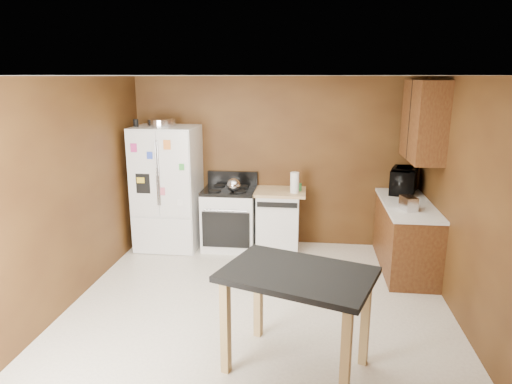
% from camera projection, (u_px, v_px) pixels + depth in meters
% --- Properties ---
extents(floor, '(4.50, 4.50, 0.00)m').
position_uv_depth(floor, '(257.00, 313.00, 4.95)').
color(floor, white).
rests_on(floor, ground).
extents(ceiling, '(4.50, 4.50, 0.00)m').
position_uv_depth(ceiling, '(258.00, 76.00, 4.33)').
color(ceiling, white).
rests_on(ceiling, ground).
extents(wall_back, '(4.20, 0.00, 4.20)m').
position_uv_depth(wall_back, '(275.00, 162.00, 6.80)').
color(wall_back, '#573717').
rests_on(wall_back, ground).
extents(wall_front, '(4.20, 0.00, 4.20)m').
position_uv_depth(wall_front, '(209.00, 313.00, 2.47)').
color(wall_front, '#573717').
rests_on(wall_front, ground).
extents(wall_left, '(0.00, 4.50, 4.50)m').
position_uv_depth(wall_left, '(63.00, 196.00, 4.88)').
color(wall_left, '#573717').
rests_on(wall_left, ground).
extents(wall_right, '(0.00, 4.50, 4.50)m').
position_uv_depth(wall_right, '(474.00, 209.00, 4.39)').
color(wall_right, '#573717').
rests_on(wall_right, ground).
extents(roasting_pan, '(0.40, 0.40, 0.10)m').
position_uv_depth(roasting_pan, '(162.00, 123.00, 6.51)').
color(roasting_pan, silver).
rests_on(roasting_pan, refrigerator).
extents(pen_cup, '(0.07, 0.07, 0.11)m').
position_uv_depth(pen_cup, '(136.00, 123.00, 6.43)').
color(pen_cup, black).
rests_on(pen_cup, refrigerator).
extents(kettle, '(0.19, 0.19, 0.19)m').
position_uv_depth(kettle, '(234.00, 185.00, 6.46)').
color(kettle, silver).
rests_on(kettle, gas_range).
extents(paper_towel, '(0.15, 0.15, 0.29)m').
position_uv_depth(paper_towel, '(295.00, 183.00, 6.44)').
color(paper_towel, white).
rests_on(paper_towel, dishwasher).
extents(green_canister, '(0.10, 0.10, 0.11)m').
position_uv_depth(green_canister, '(298.00, 187.00, 6.57)').
color(green_canister, '#43AE59').
rests_on(green_canister, dishwasher).
extents(toaster, '(0.20, 0.26, 0.17)m').
position_uv_depth(toaster, '(408.00, 203.00, 5.58)').
color(toaster, silver).
rests_on(toaster, right_cabinets).
extents(microwave, '(0.56, 0.68, 0.32)m').
position_uv_depth(microwave, '(404.00, 181.00, 6.40)').
color(microwave, black).
rests_on(microwave, right_cabinets).
extents(refrigerator, '(0.90, 0.80, 1.80)m').
position_uv_depth(refrigerator, '(168.00, 188.00, 6.70)').
color(refrigerator, white).
rests_on(refrigerator, ground).
extents(gas_range, '(0.76, 0.68, 1.10)m').
position_uv_depth(gas_range, '(230.00, 217.00, 6.76)').
color(gas_range, white).
rests_on(gas_range, ground).
extents(dishwasher, '(0.78, 0.63, 0.89)m').
position_uv_depth(dishwasher, '(278.00, 219.00, 6.70)').
color(dishwasher, white).
rests_on(dishwasher, ground).
extents(right_cabinets, '(0.63, 1.58, 2.45)m').
position_uv_depth(right_cabinets, '(411.00, 202.00, 5.93)').
color(right_cabinets, brown).
rests_on(right_cabinets, ground).
extents(island, '(1.43, 1.18, 0.91)m').
position_uv_depth(island, '(297.00, 287.00, 3.84)').
color(island, black).
rests_on(island, ground).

